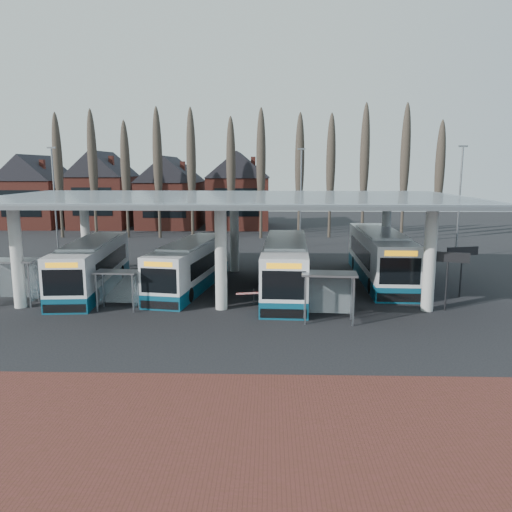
{
  "coord_description": "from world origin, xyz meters",
  "views": [
    {
      "loc": [
        2.83,
        -25.84,
        8.18
      ],
      "look_at": [
        1.91,
        7.0,
        2.38
      ],
      "focal_mm": 35.0,
      "sensor_mm": 36.0,
      "label": 1
    }
  ],
  "objects_px": {
    "shelter_0": "(12,271)",
    "shelter_1": "(118,281)",
    "bus_2": "(285,267)",
    "shelter_2": "(329,286)",
    "bus_1": "(191,266)",
    "bus_3": "(380,257)",
    "bus_0": "(92,266)"
  },
  "relations": [
    {
      "from": "bus_0",
      "to": "bus_1",
      "type": "bearing_deg",
      "value": 0.83
    },
    {
      "from": "bus_1",
      "to": "shelter_0",
      "type": "height_order",
      "value": "bus_1"
    },
    {
      "from": "bus_0",
      "to": "shelter_2",
      "type": "relative_size",
      "value": 4.05
    },
    {
      "from": "bus_0",
      "to": "shelter_2",
      "type": "bearing_deg",
      "value": -28.81
    },
    {
      "from": "shelter_0",
      "to": "shelter_1",
      "type": "bearing_deg",
      "value": -9.83
    },
    {
      "from": "bus_1",
      "to": "shelter_2",
      "type": "bearing_deg",
      "value": -31.83
    },
    {
      "from": "bus_1",
      "to": "shelter_0",
      "type": "relative_size",
      "value": 3.87
    },
    {
      "from": "shelter_1",
      "to": "bus_2",
      "type": "bearing_deg",
      "value": 27.64
    },
    {
      "from": "shelter_2",
      "to": "bus_3",
      "type": "bearing_deg",
      "value": 68.69
    },
    {
      "from": "shelter_2",
      "to": "bus_0",
      "type": "bearing_deg",
      "value": 160.09
    },
    {
      "from": "bus_1",
      "to": "shelter_2",
      "type": "distance_m",
      "value": 11.44
    },
    {
      "from": "bus_3",
      "to": "bus_0",
      "type": "bearing_deg",
      "value": -168.59
    },
    {
      "from": "shelter_0",
      "to": "shelter_2",
      "type": "xyz_separation_m",
      "value": [
        18.72,
        -2.9,
        -0.06
      ]
    },
    {
      "from": "bus_1",
      "to": "bus_3",
      "type": "distance_m",
      "value": 13.84
    },
    {
      "from": "shelter_2",
      "to": "shelter_1",
      "type": "bearing_deg",
      "value": 174.77
    },
    {
      "from": "shelter_0",
      "to": "shelter_2",
      "type": "relative_size",
      "value": 1.02
    },
    {
      "from": "shelter_0",
      "to": "bus_1",
      "type": "bearing_deg",
      "value": 22.22
    },
    {
      "from": "bus_0",
      "to": "bus_1",
      "type": "distance_m",
      "value": 6.65
    },
    {
      "from": "bus_0",
      "to": "bus_2",
      "type": "xyz_separation_m",
      "value": [
        13.14,
        -0.36,
        0.09
      ]
    },
    {
      "from": "bus_3",
      "to": "shelter_1",
      "type": "height_order",
      "value": "bus_3"
    },
    {
      "from": "bus_1",
      "to": "shelter_1",
      "type": "height_order",
      "value": "bus_1"
    },
    {
      "from": "shelter_0",
      "to": "bus_3",
      "type": "bearing_deg",
      "value": 15.07
    },
    {
      "from": "bus_2",
      "to": "bus_3",
      "type": "relative_size",
      "value": 0.97
    },
    {
      "from": "bus_2",
      "to": "shelter_2",
      "type": "bearing_deg",
      "value": -69.27
    },
    {
      "from": "bus_3",
      "to": "shelter_0",
      "type": "height_order",
      "value": "bus_3"
    },
    {
      "from": "shelter_1",
      "to": "bus_0",
      "type": "bearing_deg",
      "value": 127.04
    },
    {
      "from": "bus_2",
      "to": "shelter_2",
      "type": "height_order",
      "value": "bus_2"
    },
    {
      "from": "bus_1",
      "to": "shelter_2",
      "type": "height_order",
      "value": "bus_1"
    },
    {
      "from": "shelter_2",
      "to": "bus_1",
      "type": "bearing_deg",
      "value": 143.37
    },
    {
      "from": "bus_1",
      "to": "shelter_1",
      "type": "relative_size",
      "value": 4.65
    },
    {
      "from": "shelter_0",
      "to": "bus_2",
      "type": "bearing_deg",
      "value": 9.97
    },
    {
      "from": "shelter_0",
      "to": "shelter_1",
      "type": "distance_m",
      "value": 6.76
    }
  ]
}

